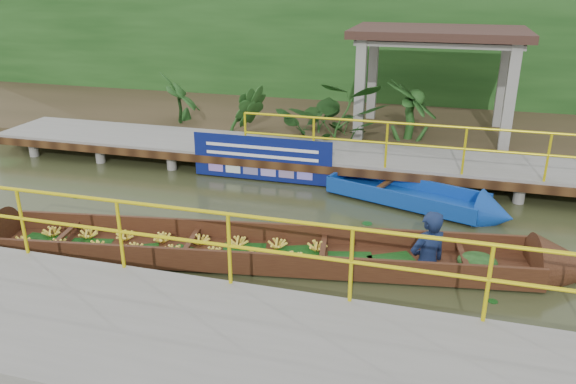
# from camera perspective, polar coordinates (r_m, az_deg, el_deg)

# --- Properties ---
(ground) EXTENTS (80.00, 80.00, 0.00)m
(ground) POSITION_cam_1_polar(r_m,az_deg,el_deg) (10.69, -3.79, -3.62)
(ground) COLOR #2E3118
(ground) RESTS_ON ground
(land_strip) EXTENTS (30.00, 8.00, 0.45)m
(land_strip) POSITION_cam_1_polar(r_m,az_deg,el_deg) (17.47, 4.41, 7.07)
(land_strip) COLOR #342D1A
(land_strip) RESTS_ON ground
(far_dock) EXTENTS (16.00, 2.06, 1.66)m
(far_dock) POSITION_cam_1_polar(r_m,az_deg,el_deg) (13.58, 1.04, 4.07)
(far_dock) COLOR gray
(far_dock) RESTS_ON ground
(near_dock) EXTENTS (18.00, 2.40, 1.73)m
(near_dock) POSITION_cam_1_polar(r_m,az_deg,el_deg) (6.86, -7.72, -16.57)
(near_dock) COLOR gray
(near_dock) RESTS_ON ground
(pavilion) EXTENTS (4.40, 3.00, 3.00)m
(pavilion) POSITION_cam_1_polar(r_m,az_deg,el_deg) (15.51, 15.02, 14.38)
(pavilion) COLOR gray
(pavilion) RESTS_ON ground
(foliage_backdrop) EXTENTS (30.00, 0.80, 4.00)m
(foliage_backdrop) POSITION_cam_1_polar(r_m,az_deg,el_deg) (19.56, 6.08, 13.83)
(foliage_backdrop) COLOR #163A12
(foliage_backdrop) RESTS_ON ground
(vendor_boat) EXTENTS (11.21, 2.81, 2.33)m
(vendor_boat) POSITION_cam_1_polar(r_m,az_deg,el_deg) (9.39, -1.64, -5.60)
(vendor_boat) COLOR #34190E
(vendor_boat) RESTS_ON ground
(moored_blue_boat) EXTENTS (3.92, 2.13, 0.91)m
(moored_blue_boat) POSITION_cam_1_polar(r_m,az_deg,el_deg) (11.71, 16.01, -1.30)
(moored_blue_boat) COLOR #0D3895
(moored_blue_boat) RESTS_ON ground
(blue_banner) EXTENTS (3.29, 0.04, 1.03)m
(blue_banner) POSITION_cam_1_polar(r_m,az_deg,el_deg) (12.85, -2.72, 3.42)
(blue_banner) COLOR #0B155A
(blue_banner) RESTS_ON ground
(tropical_plants) EXTENTS (14.04, 1.04, 1.30)m
(tropical_plants) POSITION_cam_1_polar(r_m,az_deg,el_deg) (14.85, 11.37, 7.65)
(tropical_plants) COLOR #163A12
(tropical_plants) RESTS_ON ground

